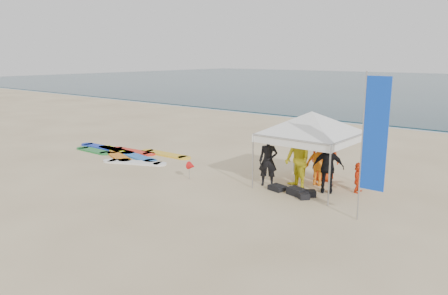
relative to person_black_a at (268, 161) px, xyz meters
name	(u,v)px	position (x,y,z in m)	size (l,w,h in m)	color
ground	(157,198)	(-1.90, -3.19, -0.84)	(120.00, 120.00, 0.00)	beige
shoreline_foam	(376,125)	(-1.90, 15.01, -0.84)	(160.00, 1.20, 0.01)	silver
person_black_a	(268,161)	(0.00, 0.00, 0.00)	(0.61, 0.40, 1.68)	black
person_yellow	(297,160)	(0.91, 0.32, 0.11)	(0.93, 0.72, 1.91)	yellow
person_orange_a	(319,162)	(1.28, 1.10, -0.06)	(1.01, 0.58, 1.56)	orange
person_black_b	(328,168)	(1.90, 0.50, -0.02)	(0.96, 0.40, 1.65)	black
person_orange_b	(325,154)	(1.17, 1.71, 0.10)	(0.92, 0.60, 1.88)	#DB4213
person_seated	(359,177)	(2.62, 1.19, -0.36)	(0.89, 0.28, 0.96)	#FE4316
canopy_tent	(312,112)	(1.12, 0.77, 1.63)	(3.77, 3.77, 2.85)	#A5A5A8
feather_flag	(374,136)	(3.84, -1.10, 1.44)	(0.65, 0.04, 3.87)	#A5A5A8
marker_pennant	(192,166)	(-2.41, -1.11, -0.35)	(0.28, 0.28, 0.64)	#A5A5A8
gear_pile	(294,192)	(1.19, -0.30, -0.74)	(1.63, 0.73, 0.22)	black
surfboard_spread	(126,153)	(-7.40, -0.03, -0.81)	(5.74, 2.81, 0.07)	#217C35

